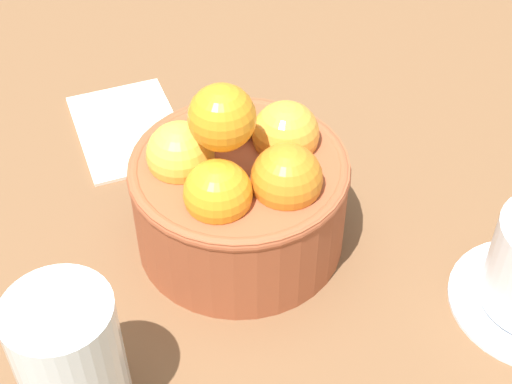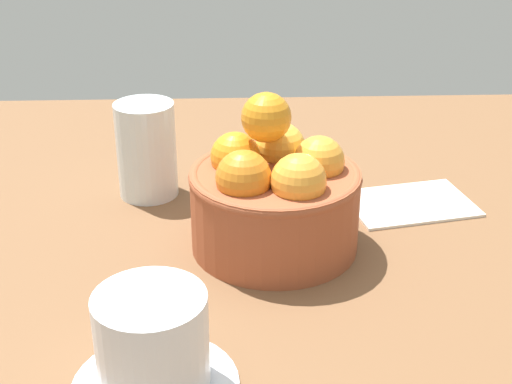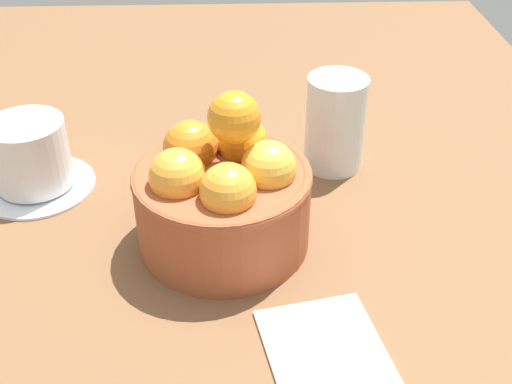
{
  "view_description": "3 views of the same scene",
  "coord_description": "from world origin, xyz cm",
  "px_view_note": "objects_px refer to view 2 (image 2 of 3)",
  "views": [
    {
      "loc": [
        37.53,
        -5.04,
        40.68
      ],
      "look_at": [
        0.77,
        1.03,
        5.3
      ],
      "focal_mm": 52.61,
      "sensor_mm": 36.0,
      "label": 1
    },
    {
      "loc": [
        3.93,
        57.5,
        33.45
      ],
      "look_at": [
        1.67,
        0.03,
        5.48
      ],
      "focal_mm": 51.12,
      "sensor_mm": 36.0,
      "label": 2
    },
    {
      "loc": [
        -44.63,
        -1.16,
        36.41
      ],
      "look_at": [
        0.15,
        -2.84,
        5.15
      ],
      "focal_mm": 45.04,
      "sensor_mm": 36.0,
      "label": 3
    }
  ],
  "objects_px": {
    "water_glass": "(146,150)",
    "folded_napkin": "(410,202)",
    "terracotta_bowl": "(275,195)",
    "coffee_cup": "(153,348)"
  },
  "relations": [
    {
      "from": "coffee_cup",
      "to": "folded_napkin",
      "type": "xyz_separation_m",
      "value": [
        -0.23,
        -0.26,
        -0.03
      ]
    },
    {
      "from": "water_glass",
      "to": "folded_napkin",
      "type": "xyz_separation_m",
      "value": [
        -0.27,
        0.04,
        -0.05
      ]
    },
    {
      "from": "terracotta_bowl",
      "to": "coffee_cup",
      "type": "xyz_separation_m",
      "value": [
        0.09,
        0.19,
        -0.02
      ]
    },
    {
      "from": "terracotta_bowl",
      "to": "folded_napkin",
      "type": "height_order",
      "value": "terracotta_bowl"
    },
    {
      "from": "terracotta_bowl",
      "to": "coffee_cup",
      "type": "distance_m",
      "value": 0.21
    },
    {
      "from": "terracotta_bowl",
      "to": "coffee_cup",
      "type": "relative_size",
      "value": 1.33
    },
    {
      "from": "coffee_cup",
      "to": "folded_napkin",
      "type": "distance_m",
      "value": 0.35
    },
    {
      "from": "terracotta_bowl",
      "to": "folded_napkin",
      "type": "bearing_deg",
      "value": -151.83
    },
    {
      "from": "terracotta_bowl",
      "to": "water_glass",
      "type": "relative_size",
      "value": 1.54
    },
    {
      "from": "terracotta_bowl",
      "to": "folded_napkin",
      "type": "xyz_separation_m",
      "value": [
        -0.14,
        -0.08,
        -0.05
      ]
    }
  ]
}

